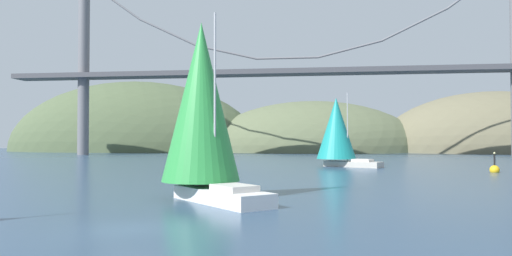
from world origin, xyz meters
The scene contains 8 objects.
ground_plane centered at (0.00, 0.00, 0.00)m, with size 360.00×360.00×0.00m, color #2D4760.
headland_right centered at (60.00, 135.00, 0.00)m, with size 70.06×44.00×37.17m, color #6B664C.
headland_center centered at (5.00, 135.00, 0.00)m, with size 70.22×44.00×32.41m, color #5B6647.
headland_left centered at (-55.00, 135.00, 0.00)m, with size 87.16×44.00×46.89m, color #4C5B3D.
suspension_bridge centered at (0.00, 95.00, 21.16)m, with size 139.73×6.00×44.98m.
sailboat_teal_sail centered at (10.43, 50.63, 5.24)m, with size 10.31×8.36×10.57m.
sailboat_green_sail centered at (0.53, 10.76, 5.98)m, with size 9.04×9.31×11.83m.
channel_buoy centered at (28.32, 40.00, 0.37)m, with size 1.10×1.10×2.64m.
Camera 1 is at (8.27, -19.75, 3.84)m, focal length 33.74 mm.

